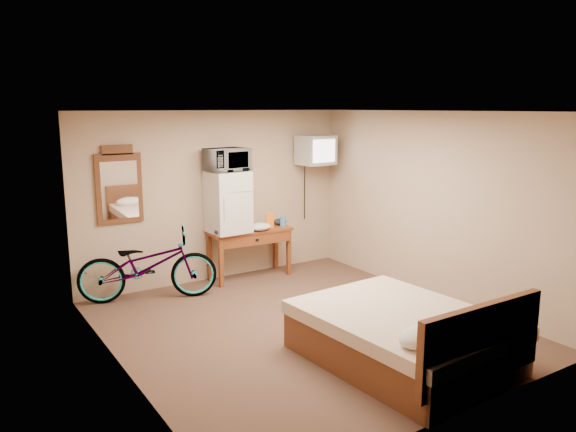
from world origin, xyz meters
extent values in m
plane|color=#4C3426|center=(0.00, 0.00, 0.00)|extent=(4.60, 4.60, 0.00)
plane|color=silver|center=(0.00, 0.00, 2.50)|extent=(4.60, 4.60, 0.00)
cube|color=tan|center=(0.00, 2.30, 1.25)|extent=(4.20, 0.04, 2.50)
cube|color=tan|center=(0.00, -2.30, 1.25)|extent=(4.20, 0.04, 2.50)
cube|color=tan|center=(-2.10, 0.00, 1.25)|extent=(0.04, 4.60, 2.50)
cube|color=tan|center=(2.10, 0.00, 1.25)|extent=(0.04, 4.60, 2.50)
cube|color=silver|center=(-0.08, 2.29, 0.92)|extent=(0.08, 0.01, 0.13)
cube|color=brown|center=(0.43, 2.04, 0.73)|extent=(1.28, 0.55, 0.04)
cube|color=brown|center=(-0.15, 1.85, 0.35)|extent=(0.06, 0.06, 0.71)
cube|color=brown|center=(1.00, 1.85, 0.35)|extent=(0.06, 0.06, 0.71)
cube|color=brown|center=(-0.15, 2.23, 0.35)|extent=(0.06, 0.06, 0.71)
cube|color=brown|center=(1.00, 2.23, 0.35)|extent=(0.06, 0.06, 0.71)
cube|color=brown|center=(0.43, 1.83, 0.63)|extent=(1.13, 0.11, 0.16)
cube|color=black|center=(0.43, 1.81, 0.63)|extent=(0.05, 0.02, 0.03)
cube|color=silver|center=(0.08, 2.04, 1.20)|extent=(0.56, 0.54, 0.89)
cube|color=#A5A6A1|center=(0.08, 1.77, 1.37)|extent=(0.54, 0.01, 0.00)
cylinder|color=#A5A6A1|center=(-0.12, 1.77, 1.14)|extent=(0.02, 0.02, 0.32)
imported|color=silver|center=(0.08, 2.04, 1.81)|extent=(0.64, 0.47, 0.33)
cube|color=orange|center=(0.73, 1.96, 0.86)|extent=(0.13, 0.10, 0.23)
cylinder|color=#3E80D4|center=(0.96, 1.94, 0.83)|extent=(0.09, 0.09, 0.15)
ellipsoid|color=silver|center=(0.51, 1.88, 0.80)|extent=(0.36, 0.27, 0.11)
ellipsoid|color=black|center=(-0.07, 1.89, 0.80)|extent=(0.29, 0.22, 0.11)
ellipsoid|color=black|center=(0.97, 2.06, 0.80)|extent=(0.22, 0.18, 0.10)
cube|color=black|center=(1.62, 2.28, 1.77)|extent=(0.14, 0.02, 0.14)
cylinder|color=black|center=(1.62, 2.24, 1.77)|extent=(0.05, 0.30, 0.05)
cube|color=#A5A6A1|center=(1.62, 2.02, 1.88)|extent=(0.56, 0.48, 0.46)
cube|color=white|center=(1.62, 1.80, 1.88)|extent=(0.44, 0.04, 0.35)
cube|color=black|center=(1.62, 2.24, 1.88)|extent=(0.33, 0.04, 0.28)
cube|color=brown|center=(-1.41, 2.27, 1.48)|extent=(0.62, 0.04, 0.94)
cube|color=brown|center=(-1.41, 2.27, 1.99)|extent=(0.41, 0.04, 0.13)
cube|color=white|center=(-1.41, 2.25, 1.46)|extent=(0.49, 0.01, 0.77)
imported|color=black|center=(-1.20, 1.90, 0.48)|extent=(1.93, 1.19, 0.96)
cube|color=brown|center=(0.33, -1.30, 0.20)|extent=(1.61, 2.08, 0.40)
cube|color=beige|center=(0.33, -1.30, 0.45)|extent=(1.65, 2.12, 0.14)
cube|color=brown|center=(0.33, -2.26, 0.55)|extent=(1.50, 0.08, 0.70)
ellipsoid|color=silver|center=(-0.02, -1.95, 0.58)|extent=(0.57, 0.35, 0.20)
ellipsoid|color=silver|center=(0.68, -1.95, 0.58)|extent=(0.57, 0.35, 0.20)
camera|label=1|loc=(-3.53, -5.17, 2.55)|focal=35.00mm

